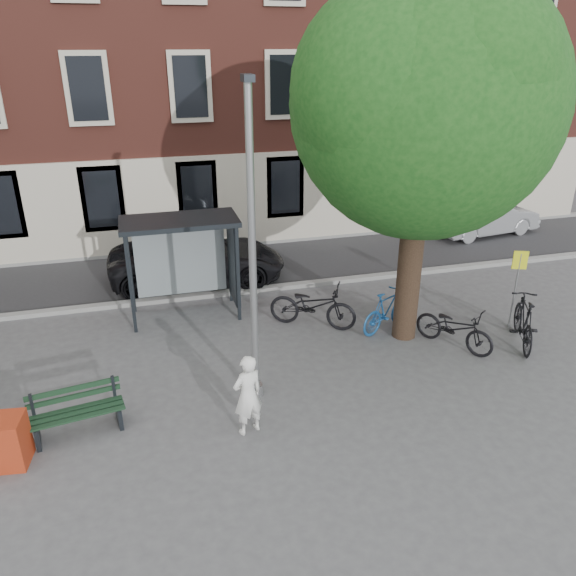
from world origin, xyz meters
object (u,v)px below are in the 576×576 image
at_px(bike_a, 313,305).
at_px(painter, 248,395).
at_px(bus_shelter, 196,243).
at_px(car_dark, 198,259).
at_px(bike_d, 524,321).
at_px(car_silver, 486,217).
at_px(lamppost, 253,267).
at_px(bench, 77,414).
at_px(notice_sign, 518,272).
at_px(bike_b, 387,310).
at_px(bike_c, 454,328).

bearing_deg(bike_a, painter, 177.99).
height_order(bus_shelter, car_dark, bus_shelter).
distance_m(bike_d, car_silver, 8.42).
distance_m(lamppost, bench, 4.16).
bearing_deg(painter, bus_shelter, -107.19).
xyz_separation_m(bus_shelter, car_silver, (10.96, 3.79, -1.25)).
bearing_deg(notice_sign, bike_d, -87.01).
xyz_separation_m(lamppost, bike_b, (3.71, 1.91, -2.26)).
bearing_deg(bike_d, notice_sign, -81.32).
distance_m(bike_c, notice_sign, 2.20).
xyz_separation_m(car_silver, notice_sign, (-3.59, -6.67, 0.82)).
bearing_deg(lamppost, bike_d, 3.54).
xyz_separation_m(painter, car_dark, (-0.02, 7.31, -0.09)).
relative_size(lamppost, bike_b, 3.51).
bearing_deg(bike_c, bench, 154.30).
distance_m(bike_c, car_silver, 9.06).
bearing_deg(bike_b, bench, 80.03).
bearing_deg(bike_b, lamppost, 89.94).
xyz_separation_m(bench, bike_a, (5.38, 2.85, 0.19)).
xyz_separation_m(lamppost, car_silver, (10.35, 7.90, -2.12)).
distance_m(bus_shelter, bike_b, 5.04).
bearing_deg(bike_b, painter, 99.19).
relative_size(bike_a, bike_c, 1.14).
relative_size(lamppost, bench, 3.58).
relative_size(car_silver, notice_sign, 2.00).
bearing_deg(lamppost, bench, -174.85).
relative_size(bus_shelter, car_dark, 0.56).
height_order(bike_c, car_dark, car_dark).
bearing_deg(bike_a, car_dark, 64.33).
relative_size(bike_d, notice_sign, 0.99).
bearing_deg(notice_sign, lamppost, -149.20).
height_order(bench, bike_d, bike_d).
height_order(bike_a, bike_c, bike_a).
bearing_deg(bike_b, bike_a, 42.37).
bearing_deg(car_silver, notice_sign, 143.90).
distance_m(bike_a, car_dark, 4.37).
bearing_deg(bus_shelter, painter, -87.47).
bearing_deg(lamppost, notice_sign, 10.24).
height_order(lamppost, notice_sign, lamppost).
relative_size(lamppost, notice_sign, 3.02).
bearing_deg(bike_d, bus_shelter, -1.27).
bearing_deg(lamppost, bike_b, 27.28).
relative_size(lamppost, bus_shelter, 2.14).
relative_size(painter, bike_b, 0.91).
bearing_deg(painter, car_silver, -159.70).
xyz_separation_m(bus_shelter, bike_c, (5.47, -3.42, -1.41)).
bearing_deg(painter, bike_c, 179.27).
xyz_separation_m(bus_shelter, bike_b, (4.32, -2.19, -1.40)).
relative_size(bike_b, car_silver, 0.43).
bearing_deg(bike_b, bike_d, -145.83).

